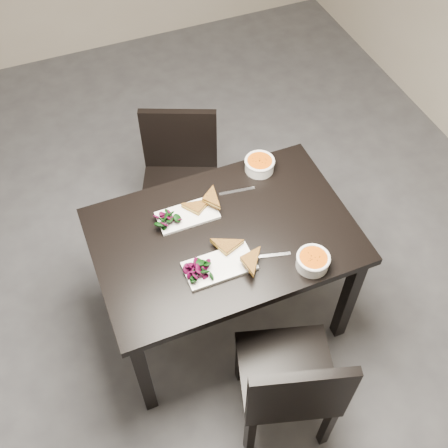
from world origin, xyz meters
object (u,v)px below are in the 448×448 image
table (224,246)px  plate_far (187,215)px  soup_bowl_far (260,164)px  soup_bowl_near (313,261)px  chair_far (180,174)px  plate_near (219,266)px  chair_near (291,385)px

table → plate_far: size_ratio=4.21×
table → soup_bowl_far: size_ratio=7.84×
soup_bowl_near → table: bearing=133.3°
chair_far → soup_bowl_far: bearing=-26.0°
soup_bowl_far → table: bearing=-135.8°
table → plate_near: bearing=-118.2°
plate_far → chair_far: bearing=76.5°
soup_bowl_near → plate_near: bearing=159.1°
plate_near → soup_bowl_far: size_ratio=2.03×
soup_bowl_far → chair_near: bearing=-106.1°
soup_bowl_near → soup_bowl_far: 0.62m
plate_far → soup_bowl_far: size_ratio=1.86×
chair_far → plate_far: 0.60m
table → chair_near: size_ratio=1.41×
chair_near → plate_near: chair_near is taller
plate_near → soup_bowl_near: bearing=-20.9°
plate_near → plate_far: 0.33m
plate_near → plate_far: (-0.03, 0.32, -0.00)m
table → soup_bowl_near: soup_bowl_near is taller
chair_far → soup_bowl_far: size_ratio=5.56×
chair_near → plate_near: size_ratio=2.74×
plate_far → soup_bowl_far: 0.47m
chair_near → chair_far: size_ratio=1.00×
table → chair_far: (0.00, 0.67, -0.17)m
table → soup_bowl_far: (0.32, 0.31, 0.14)m
table → plate_near: size_ratio=3.87×
plate_near → plate_far: plate_near is taller
plate_far → soup_bowl_far: bearing=18.9°
table → chair_near: bearing=-87.1°
table → soup_bowl_near: (0.29, -0.31, 0.14)m
chair_near → soup_bowl_near: bearing=71.5°
plate_near → soup_bowl_near: soup_bowl_near is taller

